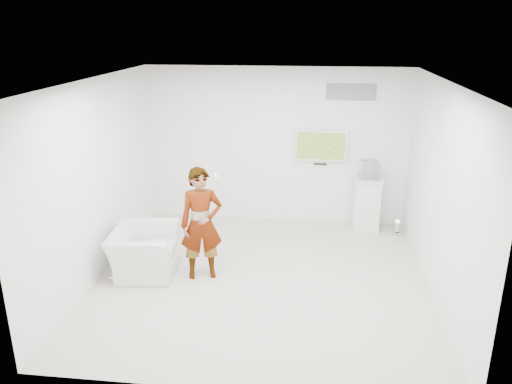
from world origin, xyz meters
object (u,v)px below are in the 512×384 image
floor_uplight (397,227)px  pedestal (366,204)px  armchair (144,251)px  person (201,224)px  tv (321,146)px

floor_uplight → pedestal: bearing=161.2°
pedestal → armchair: bearing=-149.1°
person → pedestal: (2.67, 2.19, -0.36)m
person → armchair: bearing=161.6°
person → pedestal: person is taller
armchair → floor_uplight: bearing=-69.7°
tv → armchair: bearing=-138.2°
tv → floor_uplight: size_ratio=3.59×
armchair → pedestal: size_ratio=1.07×
tv → person: tv is taller
tv → floor_uplight: bearing=-17.3°
armchair → floor_uplight: (4.17, 1.97, -0.22)m
person → pedestal: 3.47m
tv → pedestal: 1.39m
tv → armchair: (-2.71, -2.42, -1.19)m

